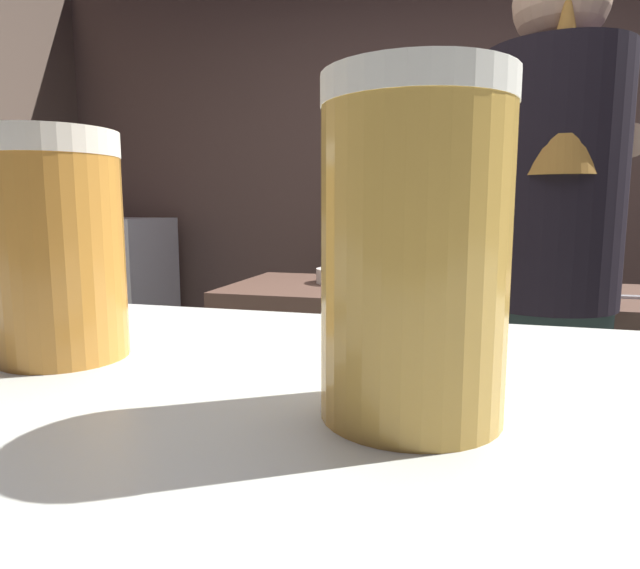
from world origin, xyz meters
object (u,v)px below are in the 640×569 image
object	(u,v)px
pint_glass_far	(59,247)
bottle_hot_sauce	(397,183)
pint_glass_near	(414,252)
bottle_olive_oil	(418,184)
bartender	(546,269)
mixing_bowl	(342,276)
mini_fridge	(115,304)
chefs_knife	(622,297)

from	to	relation	value
pint_glass_far	bottle_hot_sauce	world-z (taller)	bottle_hot_sauce
pint_glass_near	bottle_olive_oil	bearing A→B (deg)	94.96
bartender	mixing_bowl	xyz separation A→B (m)	(-0.64, 0.51, -0.10)
bottle_olive_oil	bottle_hot_sauce	xyz separation A→B (m)	(-0.12, -0.00, 0.01)
mixing_bowl	bottle_hot_sauce	size ratio (longest dim) A/B	0.73
mini_fridge	bartender	world-z (taller)	bartender
bartender	pint_glass_near	distance (m)	1.24
mixing_bowl	chefs_knife	world-z (taller)	mixing_bowl
pint_glass_near	mini_fridge	bearing A→B (deg)	128.16
pint_glass_near	bottle_hot_sauce	xyz separation A→B (m)	(-0.37, 2.93, 0.16)
bartender	bottle_hot_sauce	distance (m)	1.83
mini_fridge	chefs_knife	size ratio (longest dim) A/B	4.60
pint_glass_far	bottle_olive_oil	bearing A→B (deg)	91.01
chefs_knife	bottle_olive_oil	xyz separation A→B (m)	(-0.75, 1.31, 0.41)
chefs_knife	bottle_olive_oil	size ratio (longest dim) A/B	0.97
chefs_knife	pint_glass_near	distance (m)	1.72
mixing_bowl	pint_glass_near	xyz separation A→B (m)	(0.42, -1.73, 0.23)
mini_fridge	pint_glass_far	distance (m)	3.37
chefs_knife	bottle_olive_oil	distance (m)	1.56
mini_fridge	chefs_knife	world-z (taller)	mini_fridge
mixing_bowl	bartender	bearing A→B (deg)	-38.68
bottle_olive_oil	bottle_hot_sauce	bearing A→B (deg)	-179.40
pint_glass_near	pint_glass_far	size ratio (longest dim) A/B	1.07
mini_fridge	bottle_olive_oil	world-z (taller)	bottle_olive_oil
mini_fridge	mixing_bowl	size ratio (longest dim) A/B	5.61
bottle_olive_oil	chefs_knife	bearing A→B (deg)	-60.16
pint_glass_far	bottle_hot_sauce	xyz separation A→B (m)	(-0.17, 2.89, 0.16)
mixing_bowl	pint_glass_near	bearing A→B (deg)	-76.34
chefs_knife	pint_glass_near	xyz separation A→B (m)	(-0.50, -1.62, 0.26)
pint_glass_far	bottle_hot_sauce	distance (m)	2.90
bartender	mixing_bowl	size ratio (longest dim) A/B	8.93
mixing_bowl	bottle_hot_sauce	bearing A→B (deg)	87.73
mini_fridge	mixing_bowl	bearing A→B (deg)	-30.15
bartender	pint_glass_far	bearing A→B (deg)	160.39
mini_fridge	chefs_knife	xyz separation A→B (m)	(2.64, -1.11, 0.34)
mixing_bowl	pint_glass_far	distance (m)	1.72
mini_fridge	pint_glass_far	size ratio (longest dim) A/B	8.58
bottle_olive_oil	pint_glass_far	bearing A→B (deg)	-88.99
mini_fridge	mixing_bowl	distance (m)	2.03
bartender	mini_fridge	bearing A→B (deg)	57.30
bartender	mixing_bowl	world-z (taller)	bartender
mini_fridge	bottle_hot_sauce	bearing A→B (deg)	6.44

